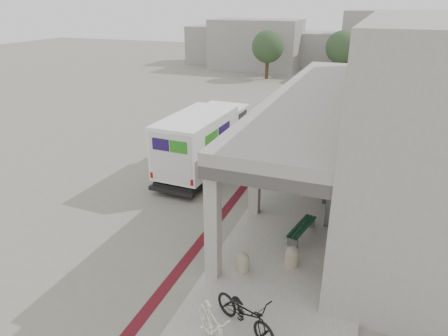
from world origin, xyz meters
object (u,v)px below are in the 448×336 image
at_px(bicycle_black, 245,312).
at_px(fedex_truck, 205,139).
at_px(utility_cabinet, 335,210).
at_px(bench, 302,229).
at_px(bicycle_cream, 214,329).

bearing_deg(bicycle_black, fedex_truck, 56.08).
xyz_separation_m(utility_cabinet, bicycle_black, (-1.38, -5.84, -0.05)).
xyz_separation_m(bench, utility_cabinet, (0.90, 1.25, 0.26)).
relative_size(bicycle_black, bicycle_cream, 1.07).
bearing_deg(bench, fedex_truck, 153.07).
distance_m(fedex_truck, bench, 7.04).
relative_size(bench, bicycle_black, 0.92).
height_order(fedex_truck, bench, fedex_truck).
distance_m(fedex_truck, bicycle_black, 10.25).
height_order(utility_cabinet, bicycle_black, utility_cabinet).
distance_m(utility_cabinet, bicycle_cream, 6.87).
relative_size(fedex_truck, bench, 3.87).
bearing_deg(fedex_truck, bicycle_cream, -63.32).
xyz_separation_m(bicycle_black, bicycle_cream, (-0.50, -0.77, 0.03)).
distance_m(bench, bicycle_cream, 5.45).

